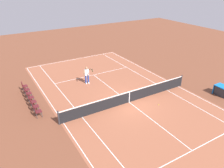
# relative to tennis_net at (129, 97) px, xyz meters

# --- Properties ---
(ground_plane) EXTENTS (60.00, 60.00, 0.00)m
(ground_plane) POSITION_rel_tennis_net_xyz_m (0.00, 0.00, -0.49)
(ground_plane) COLOR brown
(court_slab) EXTENTS (24.20, 11.40, 0.00)m
(court_slab) POSITION_rel_tennis_net_xyz_m (0.00, 0.00, -0.49)
(court_slab) COLOR #935138
(court_slab) RESTS_ON ground_plane
(court_line_markings) EXTENTS (23.85, 11.05, 0.01)m
(court_line_markings) POSITION_rel_tennis_net_xyz_m (0.00, 0.00, -0.49)
(court_line_markings) COLOR white
(court_line_markings) RESTS_ON ground_plane
(tennis_net) EXTENTS (0.10, 11.70, 1.08)m
(tennis_net) POSITION_rel_tennis_net_xyz_m (0.00, 0.00, 0.00)
(tennis_net) COLOR #2D2D33
(tennis_net) RESTS_ON ground_plane
(tennis_player_near) EXTENTS (1.14, 0.77, 1.70)m
(tennis_player_near) POSITION_rel_tennis_net_xyz_m (4.94, 1.38, 0.44)
(tennis_player_near) COLOR navy
(tennis_player_near) RESTS_ON ground_plane
(tennis_ball) EXTENTS (0.07, 0.07, 0.07)m
(tennis_ball) POSITION_rel_tennis_net_xyz_m (-1.56, -1.74, -0.46)
(tennis_ball) COLOR #CCE01E
(tennis_ball) RESTS_ON ground_plane
(spectator_chair_0) EXTENTS (0.44, 0.44, 0.88)m
(spectator_chair_0) POSITION_rel_tennis_net_xyz_m (1.65, 6.82, 0.03)
(spectator_chair_0) COLOR #38383D
(spectator_chair_0) RESTS_ON ground_plane
(spectator_chair_1) EXTENTS (0.44, 0.44, 0.88)m
(spectator_chair_1) POSITION_rel_tennis_net_xyz_m (2.43, 6.82, 0.03)
(spectator_chair_1) COLOR #38383D
(spectator_chair_1) RESTS_ON ground_plane
(spectator_chair_2) EXTENTS (0.44, 0.44, 0.88)m
(spectator_chair_2) POSITION_rel_tennis_net_xyz_m (3.22, 6.82, 0.03)
(spectator_chair_2) COLOR #38383D
(spectator_chair_2) RESTS_ON ground_plane
(spectator_chair_3) EXTENTS (0.44, 0.44, 0.88)m
(spectator_chair_3) POSITION_rel_tennis_net_xyz_m (4.01, 6.82, 0.03)
(spectator_chair_3) COLOR #38383D
(spectator_chair_3) RESTS_ON ground_plane
(spectator_chair_4) EXTENTS (0.44, 0.44, 0.88)m
(spectator_chair_4) POSITION_rel_tennis_net_xyz_m (4.79, 6.82, 0.03)
(spectator_chair_4) COLOR #38383D
(spectator_chair_4) RESTS_ON ground_plane
(spectator_chair_5) EXTENTS (0.44, 0.44, 0.88)m
(spectator_chair_5) POSITION_rel_tennis_net_xyz_m (5.58, 6.82, 0.03)
(spectator_chair_5) COLOR #38383D
(spectator_chair_5) RESTS_ON ground_plane
(spectator_chair_6) EXTENTS (0.44, 0.44, 0.88)m
(spectator_chair_6) POSITION_rel_tennis_net_xyz_m (6.37, 6.82, 0.03)
(spectator_chair_6) COLOR #38383D
(spectator_chair_6) RESTS_ON ground_plane
(equipment_cart_tarped) EXTENTS (1.25, 0.84, 0.85)m
(equipment_cart_tarped) POSITION_rel_tennis_net_xyz_m (-3.05, -7.42, -0.05)
(equipment_cart_tarped) COLOR #2D2D33
(equipment_cart_tarped) RESTS_ON ground_plane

